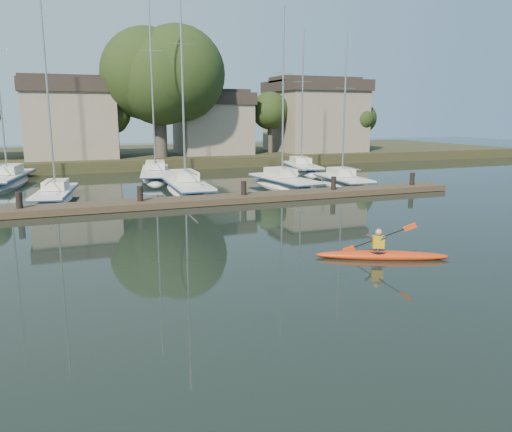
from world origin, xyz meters
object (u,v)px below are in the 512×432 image
object	(u,v)px
dock	(194,201)
sailboat_1	(56,202)
sailboat_4	(343,188)
sailboat_5	(8,186)
sailboat_3	(284,189)
kayak	(381,254)
sailboat_7	(302,174)
sailboat_6	(156,180)
sailboat_2	(186,194)

from	to	relation	value
dock	sailboat_1	distance (m)	8.75
sailboat_4	sailboat_5	xyz separation A→B (m)	(-22.87, 9.62, -0.01)
sailboat_3	sailboat_4	bearing A→B (deg)	-19.06
sailboat_3	kayak	bearing A→B (deg)	-109.76
sailboat_1	sailboat_7	bearing A→B (deg)	31.16
dock	sailboat_6	world-z (taller)	sailboat_6
sailboat_4	sailboat_6	world-z (taller)	sailboat_6
sailboat_4	sailboat_3	bearing A→B (deg)	170.67
dock	sailboat_5	xyz separation A→B (m)	(-10.84, 13.52, -0.41)
kayak	sailboat_5	xyz separation A→B (m)	(-14.41, 26.54, -0.39)
sailboat_4	sailboat_1	bearing A→B (deg)	-179.13
sailboat_1	sailboat_3	size ratio (longest dim) A/B	0.94
dock	sailboat_3	distance (m)	9.13
sailboat_7	sailboat_3	bearing A→B (deg)	-112.66
sailboat_1	sailboat_6	world-z (taller)	sailboat_6
kayak	sailboat_4	world-z (taller)	sailboat_4
sailboat_1	sailboat_6	bearing A→B (deg)	57.69
sailboat_2	dock	bearing A→B (deg)	-96.27
kayak	sailboat_4	xyz separation A→B (m)	(8.46, 16.92, -0.38)
sailboat_1	sailboat_2	world-z (taller)	sailboat_2
kayak	sailboat_6	size ratio (longest dim) A/B	0.27
sailboat_7	sailboat_2	bearing A→B (deg)	-136.44
sailboat_3	sailboat_6	distance (m)	11.33
sailboat_2	sailboat_6	xyz separation A→B (m)	(-0.65, 8.12, 0.01)
sailboat_2	sailboat_5	xyz separation A→B (m)	(-11.56, 8.45, -0.00)
sailboat_3	sailboat_7	xyz separation A→B (m)	(5.45, 8.24, -0.00)
sailboat_3	sailboat_7	size ratio (longest dim) A/B	1.00
sailboat_4	sailboat_5	bearing A→B (deg)	160.25
kayak	sailboat_7	world-z (taller)	sailboat_7
dock	sailboat_6	bearing A→B (deg)	89.68
dock	sailboat_4	world-z (taller)	sailboat_4
kayak	sailboat_2	distance (m)	18.32
kayak	sailboat_1	bearing A→B (deg)	145.91
dock	sailboat_6	xyz separation A→B (m)	(0.07, 13.19, -0.40)
sailboat_5	sailboat_6	xyz separation A→B (m)	(10.91, -0.33, 0.01)
sailboat_1	sailboat_7	size ratio (longest dim) A/B	0.94
sailboat_3	sailboat_7	bearing A→B (deg)	49.86
dock	sailboat_4	xyz separation A→B (m)	(12.03, 3.90, -0.40)
sailboat_3	sailboat_6	size ratio (longest dim) A/B	0.80
sailboat_5	sailboat_4	bearing A→B (deg)	-13.27
sailboat_2	sailboat_6	bearing A→B (deg)	96.36
sailboat_5	sailboat_7	xyz separation A→B (m)	(24.02, -0.43, 0.00)
sailboat_2	sailboat_5	bearing A→B (deg)	145.65
sailboat_2	sailboat_7	world-z (taller)	sailboat_2
sailboat_2	sailboat_3	xyz separation A→B (m)	(7.01, -0.23, 0.00)
sailboat_7	kayak	bearing A→B (deg)	-99.39
dock	sailboat_7	size ratio (longest dim) A/B	2.50
dock	sailboat_2	size ratio (longest dim) A/B	2.10
sailboat_6	sailboat_5	bearing A→B (deg)	-171.87
kayak	dock	bearing A→B (deg)	129.41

